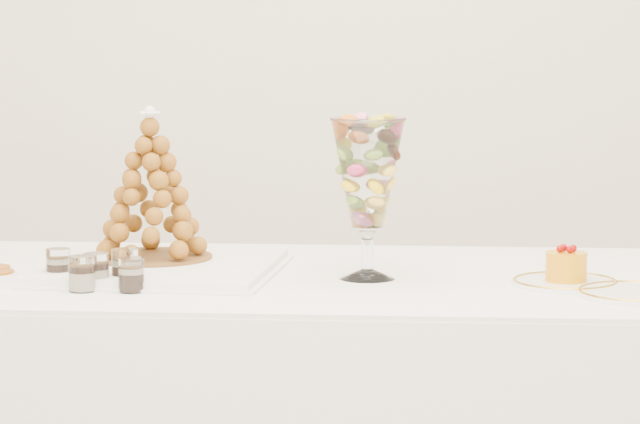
{
  "coord_description": "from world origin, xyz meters",
  "views": [
    {
      "loc": [
        0.08,
        -2.81,
        1.38
      ],
      "look_at": [
        -0.01,
        0.22,
        0.99
      ],
      "focal_mm": 85.0,
      "sensor_mm": 36.0,
      "label": 1
    }
  ],
  "objects": [
    {
      "name": "verrine_b",
      "position": [
        -0.47,
        0.22,
        0.87
      ],
      "size": [
        0.07,
        0.07,
        0.07
      ],
      "primitive_type": "cylinder",
      "rotation": [
        0.0,
        0.0,
        -0.29
      ],
      "color": "white",
      "rests_on": "buffet_table"
    },
    {
      "name": "lace_tray",
      "position": [
        -0.44,
        0.41,
        0.85
      ],
      "size": [
        0.68,
        0.54,
        0.02
      ],
      "primitive_type": "cube",
      "rotation": [
        0.0,
        0.0,
        -0.12
      ],
      "color": "white",
      "rests_on": "buffet_table"
    },
    {
      "name": "mousse_cake",
      "position": [
        0.49,
        0.27,
        0.88
      ],
      "size": [
        0.09,
        0.09,
        0.07
      ],
      "color": "orange",
      "rests_on": "cake_plate"
    },
    {
      "name": "spare_plate",
      "position": [
        0.61,
        0.16,
        0.84
      ],
      "size": [
        0.23,
        0.23,
        0.01
      ],
      "primitive_type": "cylinder",
      "color": "white",
      "rests_on": "buffet_table"
    },
    {
      "name": "verrine_a",
      "position": [
        -0.56,
        0.29,
        0.87
      ],
      "size": [
        0.06,
        0.06,
        0.07
      ],
      "primitive_type": "cylinder",
      "rotation": [
        0.0,
        0.0,
        -0.21
      ],
      "color": "white",
      "rests_on": "buffet_table"
    },
    {
      "name": "verrine_d",
      "position": [
        -0.49,
        0.17,
        0.87
      ],
      "size": [
        0.06,
        0.06,
        0.07
      ],
      "primitive_type": "cylinder",
      "rotation": [
        0.0,
        0.0,
        -0.04
      ],
      "color": "white",
      "rests_on": "buffet_table"
    },
    {
      "name": "verrine_e",
      "position": [
        -0.39,
        0.17,
        0.87
      ],
      "size": [
        0.05,
        0.05,
        0.07
      ],
      "primitive_type": "cylinder",
      "rotation": [
        0.0,
        0.0,
        0.07
      ],
      "color": "white",
      "rests_on": "buffet_table"
    },
    {
      "name": "verrine_c",
      "position": [
        -0.42,
        0.25,
        0.87
      ],
      "size": [
        0.06,
        0.06,
        0.07
      ],
      "primitive_type": "cylinder",
      "rotation": [
        0.0,
        0.0,
        -0.06
      ],
      "color": "white",
      "rests_on": "buffet_table"
    },
    {
      "name": "macaron_vase",
      "position": [
        0.08,
        0.34,
        1.06
      ],
      "size": [
        0.15,
        0.15,
        0.34
      ],
      "color": "white",
      "rests_on": "buffet_table"
    },
    {
      "name": "croquembouche",
      "position": [
        -0.39,
        0.47,
        1.02
      ],
      "size": [
        0.28,
        0.28,
        0.33
      ],
      "rotation": [
        0.0,
        0.0,
        -0.29
      ],
      "color": "brown",
      "rests_on": "lace_tray"
    },
    {
      "name": "cake_plate",
      "position": [
        0.49,
        0.27,
        0.84
      ],
      "size": [
        0.22,
        0.22,
        0.01
      ],
      "primitive_type": "cylinder",
      "color": "white",
      "rests_on": "buffet_table"
    }
  ]
}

